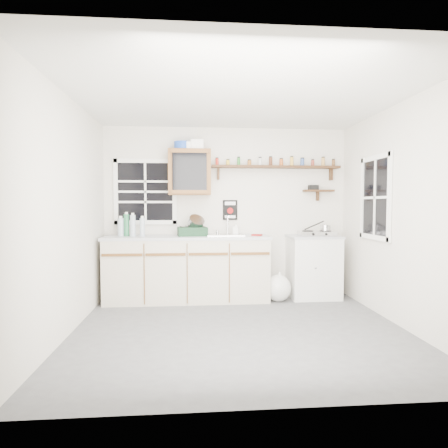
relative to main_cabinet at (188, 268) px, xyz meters
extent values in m
cube|color=#4C4C4E|center=(0.58, -1.30, -0.47)|extent=(3.60, 3.20, 0.02)
cube|color=silver|center=(0.58, -1.30, 2.05)|extent=(3.60, 3.20, 0.02)
cube|color=silver|center=(-1.23, -1.30, 0.79)|extent=(0.02, 3.20, 2.50)
cube|color=silver|center=(2.40, -1.30, 0.79)|extent=(0.02, 3.20, 2.50)
cube|color=silver|center=(0.58, 0.31, 0.79)|extent=(3.60, 0.02, 2.50)
cube|color=silver|center=(0.58, -2.91, 0.79)|extent=(3.60, 0.02, 2.50)
cube|color=#BFB59E|center=(0.00, 0.00, -0.02)|extent=(2.27, 0.60, 0.88)
cube|color=#AEB2B7|center=(0.00, 0.00, 0.44)|extent=(2.31, 0.62, 0.04)
cube|color=brown|center=(-0.85, -0.31, 0.24)|extent=(0.53, 0.02, 0.03)
cube|color=brown|center=(-0.28, -0.31, 0.24)|extent=(0.53, 0.02, 0.03)
cube|color=brown|center=(0.28, -0.31, 0.24)|extent=(0.53, 0.02, 0.03)
cube|color=brown|center=(0.85, -0.31, 0.24)|extent=(0.53, 0.02, 0.03)
cube|color=silver|center=(1.83, 0.03, -0.02)|extent=(0.70, 0.55, 0.88)
cube|color=#AEB2B7|center=(1.83, 0.03, 0.43)|extent=(0.73, 0.57, 0.03)
cube|color=#BBBABF|center=(0.53, 0.00, 0.46)|extent=(0.52, 0.44, 0.03)
cylinder|color=#BBBABF|center=(0.58, 0.16, 0.60)|extent=(0.02, 0.02, 0.28)
cylinder|color=#BBBABF|center=(0.58, 0.10, 0.73)|extent=(0.02, 0.14, 0.02)
cube|color=brown|center=(0.03, 0.15, 1.36)|extent=(0.60, 0.30, 0.65)
cube|color=black|center=(0.03, -0.01, 1.36)|extent=(0.48, 0.02, 0.52)
cylinder|color=#1B44B1|center=(-0.07, 0.15, 1.74)|extent=(0.24, 0.24, 0.11)
cube|color=white|center=(0.14, 0.15, 1.76)|extent=(0.18, 0.15, 0.14)
cylinder|color=white|center=(0.02, 0.10, 1.74)|extent=(0.12, 0.12, 0.10)
cube|color=black|center=(1.31, 0.21, 1.46)|extent=(1.91, 0.18, 0.04)
cube|color=black|center=(0.45, 0.25, 1.36)|extent=(0.03, 0.10, 0.18)
cube|color=black|center=(2.17, 0.25, 1.36)|extent=(0.03, 0.10, 0.18)
cylinder|color=red|center=(0.43, 0.21, 1.52)|extent=(0.05, 0.05, 0.10)
cylinder|color=black|center=(0.43, 0.21, 1.58)|extent=(0.04, 0.04, 0.02)
cylinder|color=gold|center=(0.59, 0.21, 1.51)|extent=(0.05, 0.05, 0.07)
cylinder|color=black|center=(0.59, 0.21, 1.56)|extent=(0.05, 0.05, 0.02)
cylinder|color=#267226|center=(0.75, 0.21, 1.53)|extent=(0.05, 0.05, 0.11)
cylinder|color=black|center=(0.75, 0.21, 1.59)|extent=(0.04, 0.04, 0.02)
cylinder|color=#99591E|center=(0.91, 0.21, 1.51)|extent=(0.06, 0.06, 0.07)
cylinder|color=black|center=(0.91, 0.21, 1.56)|extent=(0.05, 0.05, 0.02)
cylinder|color=silver|center=(1.07, 0.21, 1.53)|extent=(0.05, 0.05, 0.11)
cylinder|color=black|center=(1.07, 0.21, 1.59)|extent=(0.04, 0.04, 0.02)
cylinder|color=#4C2614|center=(1.23, 0.21, 1.54)|extent=(0.05, 0.05, 0.12)
cylinder|color=black|center=(1.23, 0.21, 1.60)|extent=(0.05, 0.05, 0.02)
cylinder|color=#B24C19|center=(1.39, 0.21, 1.52)|extent=(0.05, 0.05, 0.10)
cylinder|color=black|center=(1.39, 0.21, 1.58)|extent=(0.05, 0.05, 0.02)
cylinder|color=gold|center=(1.55, 0.21, 1.54)|extent=(0.05, 0.05, 0.13)
cylinder|color=black|center=(1.55, 0.21, 1.61)|extent=(0.04, 0.04, 0.02)
cylinder|color=#334C8C|center=(1.71, 0.21, 1.53)|extent=(0.06, 0.06, 0.11)
cylinder|color=black|center=(1.71, 0.21, 1.59)|extent=(0.05, 0.05, 0.02)
cylinder|color=maroon|center=(1.87, 0.21, 1.52)|extent=(0.05, 0.05, 0.09)
cylinder|color=black|center=(1.87, 0.21, 1.57)|extent=(0.04, 0.04, 0.02)
cylinder|color=#BF8C3F|center=(2.03, 0.21, 1.54)|extent=(0.05, 0.05, 0.12)
cylinder|color=black|center=(2.03, 0.21, 1.61)|extent=(0.04, 0.04, 0.02)
cylinder|color=brown|center=(2.19, 0.21, 1.52)|extent=(0.05, 0.05, 0.09)
cylinder|color=black|center=(2.19, 0.21, 1.58)|extent=(0.04, 0.04, 0.02)
cube|color=black|center=(1.96, 0.22, 1.11)|extent=(0.45, 0.15, 0.03)
cube|color=black|center=(1.96, 0.26, 1.03)|extent=(0.03, 0.08, 0.14)
cube|color=black|center=(1.88, 0.22, 1.16)|extent=(0.14, 0.10, 0.07)
cube|color=black|center=(0.63, 0.29, 0.82)|extent=(0.22, 0.01, 0.30)
cube|color=white|center=(0.63, 0.28, 0.92)|extent=(0.16, 0.00, 0.05)
cylinder|color=#A50C0C|center=(0.63, 0.28, 0.81)|extent=(0.09, 0.01, 0.09)
cube|color=white|center=(0.63, 0.28, 0.72)|extent=(0.16, 0.00, 0.04)
cube|color=black|center=(-0.62, 0.29, 1.09)|extent=(0.85, 0.02, 0.90)
cube|color=white|center=(-0.62, 0.29, 1.09)|extent=(0.93, 0.03, 0.98)
cube|color=black|center=(2.37, -0.75, 0.99)|extent=(0.02, 0.70, 1.00)
cube|color=white|center=(2.37, -0.75, 0.99)|extent=(0.03, 0.78, 1.08)
cylinder|color=#A1B0BD|center=(-0.93, 0.04, 0.59)|extent=(0.08, 0.08, 0.25)
cylinder|color=white|center=(-0.93, 0.04, 0.73)|extent=(0.05, 0.05, 0.03)
cylinder|color=#236A40|center=(-0.85, 0.04, 0.61)|extent=(0.08, 0.08, 0.31)
cylinder|color=white|center=(-0.85, 0.04, 0.78)|extent=(0.04, 0.04, 0.03)
cylinder|color=#A1B0BD|center=(-0.76, -0.01, 0.61)|extent=(0.07, 0.07, 0.30)
cylinder|color=white|center=(-0.76, -0.01, 0.77)|extent=(0.04, 0.04, 0.03)
cylinder|color=#A1B0BD|center=(-0.63, 0.00, 0.59)|extent=(0.07, 0.07, 0.25)
cylinder|color=white|center=(-0.63, 0.00, 0.73)|extent=(0.04, 0.04, 0.03)
cube|color=black|center=(0.07, 0.04, 0.52)|extent=(0.44, 0.35, 0.12)
cylinder|color=#BBBABF|center=(0.12, 0.04, 0.64)|extent=(0.32, 0.33, 0.25)
imported|color=silver|center=(0.71, 0.15, 0.55)|extent=(0.11, 0.11, 0.18)
cube|color=maroon|center=(0.99, -0.04, 0.47)|extent=(0.17, 0.16, 0.02)
cube|color=#BBBABF|center=(1.87, 0.01, 0.48)|extent=(0.54, 0.31, 0.07)
cylinder|color=black|center=(1.74, 0.01, 0.52)|extent=(0.16, 0.16, 0.01)
cylinder|color=black|center=(2.00, 0.01, 0.52)|extent=(0.16, 0.16, 0.01)
cylinder|color=#BBBABF|center=(2.00, 0.01, 0.56)|extent=(0.14, 0.14, 0.09)
cylinder|color=black|center=(1.86, 0.08, 0.59)|extent=(0.27, 0.11, 0.15)
ellipsoid|color=silver|center=(1.27, -0.16, -0.27)|extent=(0.39, 0.35, 0.41)
cone|color=silver|center=(1.29, -0.16, -0.09)|extent=(0.11, 0.11, 0.11)
camera|label=1|loc=(0.09, -5.29, 0.90)|focal=30.00mm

